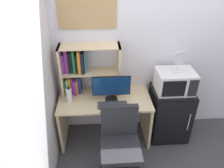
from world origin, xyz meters
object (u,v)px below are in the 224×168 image
water_bottle (69,95)px  monitor (111,87)px  microwave (175,81)px  wall_corkboard (87,10)px  desk_fan (179,60)px  mini_fridge (169,113)px  desk_chair (120,148)px  computer_mouse (133,104)px  hutch_bookshelf (81,69)px  keyboard (113,105)px

water_bottle → monitor: bearing=-0.4°
microwave → wall_corkboard: wall_corkboard is taller
water_bottle → microwave: size_ratio=0.43×
desk_fan → mini_fridge: bearing=158.9°
desk_fan → desk_chair: desk_fan is taller
monitor → desk_fan: 0.95m
computer_mouse → hutch_bookshelf: bearing=150.9°
wall_corkboard → desk_chair: bearing=-68.7°
microwave → desk_fan: (0.01, -0.01, 0.32)m
water_bottle → desk_chair: (0.64, -0.57, -0.44)m
computer_mouse → water_bottle: (-0.85, 0.16, 0.08)m
monitor → hutch_bookshelf: bearing=150.5°
hutch_bookshelf → mini_fridge: hutch_bookshelf is taller
mini_fridge → wall_corkboard: size_ratio=1.11×
keyboard → desk_chair: desk_chair is taller
mini_fridge → computer_mouse: bearing=-160.9°
keyboard → wall_corkboard: wall_corkboard is taller
desk_fan → wall_corkboard: size_ratio=0.40×
desk_fan → wall_corkboard: (-1.16, 0.29, 0.58)m
hutch_bookshelf → monitor: size_ratio=1.58×
hutch_bookshelf → microwave: 1.30m
monitor → wall_corkboard: wall_corkboard is taller
water_bottle → desk_fan: 1.52m
hutch_bookshelf → desk_fan: size_ratio=2.80×
desk_fan → keyboard: bearing=-167.9°
wall_corkboard → mini_fridge: bearing=-13.8°
computer_mouse → water_bottle: size_ratio=0.37×
keyboard → computer_mouse: size_ratio=4.84×
mini_fridge → microwave: (0.00, 0.00, 0.56)m
computer_mouse → water_bottle: 0.87m
desk_chair → water_bottle: bearing=138.4°
mini_fridge → microwave: bearing=89.8°
desk_fan → desk_chair: size_ratio=0.31×
hutch_bookshelf → desk_fan: bearing=-7.9°
monitor → mini_fridge: 1.03m
mini_fridge → desk_fan: desk_fan is taller
hutch_bookshelf → keyboard: bearing=-41.7°
mini_fridge → desk_chair: bearing=-142.6°
computer_mouse → desk_chair: 0.58m
mini_fridge → desk_fan: 0.88m
desk_chair → wall_corkboard: wall_corkboard is taller
mini_fridge → wall_corkboard: wall_corkboard is taller
computer_mouse → monitor: bearing=151.4°
hutch_bookshelf → keyboard: 0.66m
microwave → wall_corkboard: bearing=166.3°
keyboard → desk_fan: 1.04m
hutch_bookshelf → computer_mouse: 0.86m
water_bottle → mini_fridge: bearing=1.9°
mini_fridge → wall_corkboard: (-1.15, 0.28, 1.46)m
keyboard → mini_fridge: (0.87, 0.19, -0.34)m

